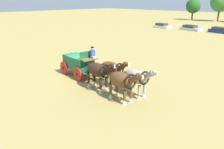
{
  "coord_description": "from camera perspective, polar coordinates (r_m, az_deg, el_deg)",
  "views": [
    {
      "loc": [
        15.96,
        -11.93,
        6.4
      ],
      "look_at": [
        4.49,
        -0.41,
        1.2
      ],
      "focal_mm": 38.05,
      "sensor_mm": 36.0,
      "label": 1
    }
  ],
  "objects": [
    {
      "name": "draft_horse_lead_near",
      "position": [
        16.08,
        5.9,
        -0.75
      ],
      "size": [
        2.99,
        1.12,
        2.19
      ],
      "color": "#9E998E",
      "rests_on": "ground"
    },
    {
      "name": "draft_horse_rear_off",
      "position": [
        17.14,
        -3.36,
        0.92
      ],
      "size": [
        3.21,
        1.19,
        2.33
      ],
      "color": "#331E14",
      "rests_on": "ground"
    },
    {
      "name": "sponsor_banner",
      "position": [
        24.29,
        -8.5,
        3.6
      ],
      "size": [
        3.12,
        0.81,
        1.1
      ],
      "primitive_type": "cube",
      "rotation": [
        0.0,
        0.0,
        -0.24
      ],
      "color": "silver",
      "rests_on": "ground"
    },
    {
      "name": "parked_vehicle_b",
      "position": [
        54.04,
        18.34,
        10.56
      ],
      "size": [
        4.73,
        2.4,
        1.1
      ],
      "color": "silver",
      "rests_on": "ground"
    },
    {
      "name": "parked_vehicle_a",
      "position": [
        56.77,
        11.96,
        11.35
      ],
      "size": [
        4.34,
        2.32,
        1.08
      ],
      "color": "white",
      "rests_on": "ground"
    },
    {
      "name": "tree_b",
      "position": [
        78.75,
        24.54,
        15.56
      ],
      "size": [
        5.53,
        5.53,
        8.29
      ],
      "color": "brown",
      "rests_on": "ground"
    },
    {
      "name": "draft_horse_lead_off",
      "position": [
        15.23,
        2.4,
        -1.54
      ],
      "size": [
        3.06,
        1.2,
        2.25
      ],
      "color": "brown",
      "rests_on": "ground"
    },
    {
      "name": "draft_horse_rear_near",
      "position": [
        17.92,
        0.02,
        1.35
      ],
      "size": [
        3.14,
        1.16,
        2.21
      ],
      "color": "brown",
      "rests_on": "ground"
    },
    {
      "name": "parked_vehicle_c",
      "position": [
        51.79,
        24.6,
        9.6
      ],
      "size": [
        4.67,
        2.33,
        1.13
      ],
      "color": "navy",
      "rests_on": "ground"
    },
    {
      "name": "tree_a",
      "position": [
        81.19,
        18.92,
        15.29
      ],
      "size": [
        4.44,
        4.44,
        6.47
      ],
      "color": "brown",
      "rests_on": "ground"
    },
    {
      "name": "show_wagon",
      "position": [
        20.48,
        -7.85,
        2.79
      ],
      "size": [
        5.85,
        2.1,
        2.76
      ],
      "color": "#195B38",
      "rests_on": "ground"
    },
    {
      "name": "ground_plane",
      "position": [
        20.93,
        -7.93,
        -0.25
      ],
      "size": [
        220.0,
        220.0,
        0.0
      ],
      "primitive_type": "plane",
      "color": "#9E8C4C"
    }
  ]
}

